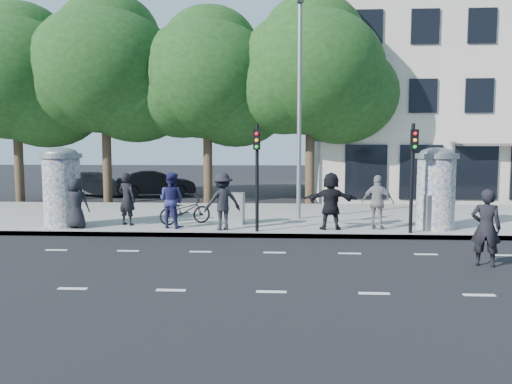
# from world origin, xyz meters

# --- Properties ---
(ground) EXTENTS (120.00, 120.00, 0.00)m
(ground) POSITION_xyz_m (0.00, 0.00, 0.00)
(ground) COLOR black
(ground) RESTS_ON ground
(sidewalk) EXTENTS (40.00, 8.00, 0.15)m
(sidewalk) POSITION_xyz_m (0.00, 7.50, 0.07)
(sidewalk) COLOR gray
(sidewalk) RESTS_ON ground
(curb) EXTENTS (40.00, 0.10, 0.16)m
(curb) POSITION_xyz_m (0.00, 3.55, 0.07)
(curb) COLOR slate
(curb) RESTS_ON ground
(lane_dash_near) EXTENTS (32.00, 0.12, 0.01)m
(lane_dash_near) POSITION_xyz_m (0.00, -2.20, 0.00)
(lane_dash_near) COLOR silver
(lane_dash_near) RESTS_ON ground
(lane_dash_far) EXTENTS (32.00, 0.12, 0.01)m
(lane_dash_far) POSITION_xyz_m (0.00, 1.40, 0.00)
(lane_dash_far) COLOR silver
(lane_dash_far) RESTS_ON ground
(ad_column_left) EXTENTS (1.36, 1.36, 2.65)m
(ad_column_left) POSITION_xyz_m (-7.20, 4.50, 1.54)
(ad_column_left) COLOR beige
(ad_column_left) RESTS_ON sidewalk
(ad_column_right) EXTENTS (1.36, 1.36, 2.65)m
(ad_column_right) POSITION_xyz_m (5.20, 4.70, 1.54)
(ad_column_right) COLOR beige
(ad_column_right) RESTS_ON sidewalk
(traffic_pole_near) EXTENTS (0.22, 0.31, 3.40)m
(traffic_pole_near) POSITION_xyz_m (-0.60, 3.79, 2.23)
(traffic_pole_near) COLOR black
(traffic_pole_near) RESTS_ON sidewalk
(traffic_pole_far) EXTENTS (0.22, 0.31, 3.40)m
(traffic_pole_far) POSITION_xyz_m (4.20, 3.79, 2.23)
(traffic_pole_far) COLOR black
(traffic_pole_far) RESTS_ON sidewalk
(street_lamp) EXTENTS (0.25, 0.93, 8.00)m
(street_lamp) POSITION_xyz_m (0.80, 6.63, 4.79)
(street_lamp) COLOR slate
(street_lamp) RESTS_ON sidewalk
(tree_far_left) EXTENTS (7.20, 7.20, 9.26)m
(tree_far_left) POSITION_xyz_m (-13.00, 12.50, 6.19)
(tree_far_left) COLOR #38281C
(tree_far_left) RESTS_ON ground
(tree_mid_left) EXTENTS (7.20, 7.20, 9.57)m
(tree_mid_left) POSITION_xyz_m (-8.50, 12.50, 6.50)
(tree_mid_left) COLOR #38281C
(tree_mid_left) RESTS_ON ground
(tree_near_left) EXTENTS (6.80, 6.80, 8.97)m
(tree_near_left) POSITION_xyz_m (-3.50, 12.70, 6.06)
(tree_near_left) COLOR #38281C
(tree_near_left) RESTS_ON ground
(tree_center) EXTENTS (7.00, 7.00, 9.30)m
(tree_center) POSITION_xyz_m (1.50, 12.30, 6.31)
(tree_center) COLOR #38281C
(tree_center) RESTS_ON ground
(building) EXTENTS (20.30, 15.85, 12.00)m
(building) POSITION_xyz_m (12.00, 19.99, 5.99)
(building) COLOR beige
(building) RESTS_ON ground
(ped_a) EXTENTS (0.84, 0.57, 1.67)m
(ped_a) POSITION_xyz_m (-6.57, 4.14, 0.98)
(ped_a) COLOR black
(ped_a) RESTS_ON sidewalk
(ped_b) EXTENTS (0.77, 0.65, 1.80)m
(ped_b) POSITION_xyz_m (-5.10, 4.87, 1.05)
(ped_b) COLOR black
(ped_b) RESTS_ON sidewalk
(ped_c) EXTENTS (1.08, 0.97, 1.84)m
(ped_c) POSITION_xyz_m (-3.47, 4.42, 1.07)
(ped_c) COLOR #202050
(ped_c) RESTS_ON sidewalk
(ped_d) EXTENTS (1.36, 1.08, 1.85)m
(ped_d) POSITION_xyz_m (-1.73, 4.08, 1.07)
(ped_d) COLOR black
(ped_d) RESTS_ON sidewalk
(ped_e) EXTENTS (1.18, 0.94, 1.77)m
(ped_e) POSITION_xyz_m (3.29, 4.45, 1.03)
(ped_e) COLOR gray
(ped_e) RESTS_ON sidewalk
(ped_f) EXTENTS (1.73, 0.63, 1.86)m
(ped_f) POSITION_xyz_m (1.76, 4.35, 1.08)
(ped_f) COLOR black
(ped_f) RESTS_ON sidewalk
(man_road) EXTENTS (0.79, 0.66, 1.85)m
(man_road) POSITION_xyz_m (5.04, 0.21, 0.93)
(man_road) COLOR black
(man_road) RESTS_ON ground
(bicycle) EXTENTS (1.42, 1.89, 0.95)m
(bicycle) POSITION_xyz_m (-3.16, 5.16, 0.63)
(bicycle) COLOR black
(bicycle) RESTS_ON sidewalk
(cabinet_left) EXTENTS (0.57, 0.45, 1.10)m
(cabinet_left) POSITION_xyz_m (-1.39, 5.28, 0.70)
(cabinet_left) COLOR gray
(cabinet_left) RESTS_ON sidewalk
(cabinet_right) EXTENTS (0.65, 0.55, 1.15)m
(cabinet_right) POSITION_xyz_m (4.99, 4.39, 0.72)
(cabinet_right) COLOR slate
(cabinet_right) RESTS_ON sidewalk
(car_left) EXTENTS (2.82, 4.60, 1.46)m
(car_left) POSITION_xyz_m (-10.42, 15.88, 0.73)
(car_left) COLOR #505457
(car_left) RESTS_ON ground
(car_mid) EXTENTS (2.78, 4.58, 1.42)m
(car_mid) POSITION_xyz_m (-6.93, 15.89, 0.71)
(car_mid) COLOR black
(car_mid) RESTS_ON ground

